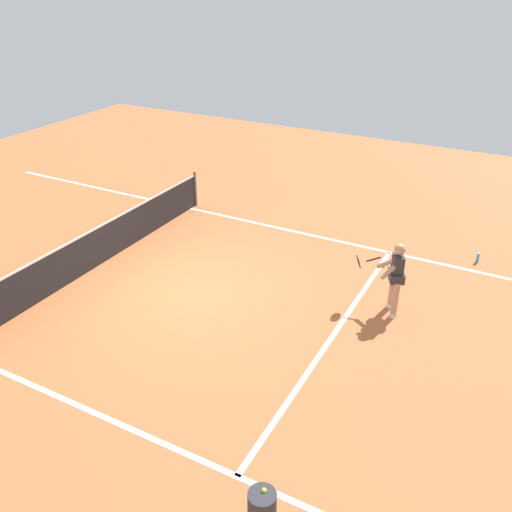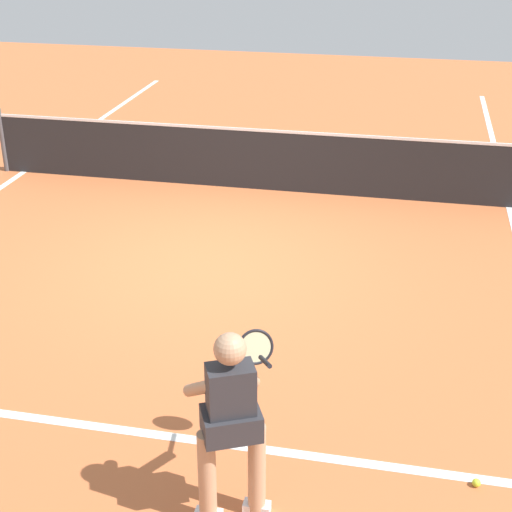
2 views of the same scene
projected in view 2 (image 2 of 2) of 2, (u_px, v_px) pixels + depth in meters
ground_plane at (209, 260)px, 9.42m from camera, size 27.05×27.05×0.00m
service_line_marking at (107, 428)px, 6.47m from camera, size 7.64×0.10×0.01m
court_net at (252, 159)px, 11.50m from camera, size 8.32×0.08×1.03m
tennis_player at (232, 419)px, 5.22m from camera, size 0.67×1.12×1.55m
tennis_ball_near at (476, 483)px, 5.82m from camera, size 0.07×0.07×0.07m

